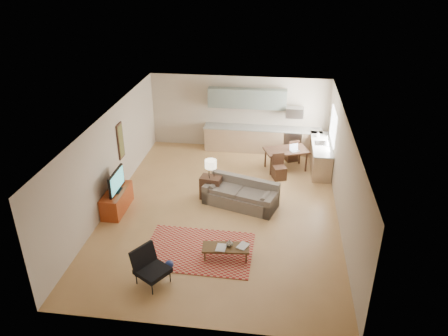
# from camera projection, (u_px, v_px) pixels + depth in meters

# --- Properties ---
(room) EXTENTS (9.00, 9.00, 9.00)m
(room) POSITION_uv_depth(u_px,v_px,m) (223.00, 166.00, 12.00)
(room) COLOR #AB7D49
(room) RESTS_ON ground
(kitchen_counter_back) EXTENTS (4.26, 0.64, 0.92)m
(kitchen_counter_back) POSITION_uv_depth(u_px,v_px,m) (262.00, 139.00, 16.00)
(kitchen_counter_back) COLOR tan
(kitchen_counter_back) RESTS_ON ground
(kitchen_counter_right) EXTENTS (0.64, 2.26, 0.92)m
(kitchen_counter_right) POSITION_uv_depth(u_px,v_px,m) (320.00, 156.00, 14.72)
(kitchen_counter_right) COLOR tan
(kitchen_counter_right) RESTS_ON ground
(kitchen_range) EXTENTS (0.62, 0.62, 0.90)m
(kitchen_range) POSITION_uv_depth(u_px,v_px,m) (292.00, 141.00, 15.88)
(kitchen_range) COLOR #A5A8AD
(kitchen_range) RESTS_ON ground
(kitchen_microwave) EXTENTS (0.62, 0.40, 0.35)m
(kitchen_microwave) POSITION_uv_depth(u_px,v_px,m) (295.00, 112.00, 15.40)
(kitchen_microwave) COLOR #A5A8AD
(kitchen_microwave) RESTS_ON room
(upper_cabinets) EXTENTS (2.80, 0.34, 0.70)m
(upper_cabinets) POSITION_uv_depth(u_px,v_px,m) (247.00, 98.00, 15.54)
(upper_cabinets) COLOR slate
(upper_cabinets) RESTS_ON room
(window_right) EXTENTS (0.02, 1.40, 1.05)m
(window_right) POSITION_uv_depth(u_px,v_px,m) (333.00, 126.00, 14.19)
(window_right) COLOR white
(window_right) RESTS_ON room
(wall_art_left) EXTENTS (0.06, 0.42, 1.10)m
(wall_art_left) POSITION_uv_depth(u_px,v_px,m) (121.00, 141.00, 13.09)
(wall_art_left) COLOR olive
(wall_art_left) RESTS_ON room
(triptych) EXTENTS (1.70, 0.04, 0.50)m
(triptych) POSITION_uv_depth(u_px,v_px,m) (236.00, 102.00, 15.80)
(triptych) COLOR beige
(triptych) RESTS_ON room
(rug) EXTENTS (2.69, 1.88, 0.02)m
(rug) POSITION_uv_depth(u_px,v_px,m) (199.00, 250.00, 10.82)
(rug) COLOR maroon
(rug) RESTS_ON floor
(sofa) EXTENTS (2.38, 1.58, 0.76)m
(sofa) POSITION_uv_depth(u_px,v_px,m) (241.00, 194.00, 12.60)
(sofa) COLOR #645B50
(sofa) RESTS_ON floor
(coffee_table) EXTENTS (1.16, 0.55, 0.34)m
(coffee_table) POSITION_uv_depth(u_px,v_px,m) (226.00, 252.00, 10.48)
(coffee_table) COLOR #432D14
(coffee_table) RESTS_ON floor
(book_a) EXTENTS (0.28, 0.35, 0.03)m
(book_a) POSITION_uv_depth(u_px,v_px,m) (216.00, 247.00, 10.37)
(book_a) COLOR maroon
(book_a) RESTS_ON coffee_table
(book_b) EXTENTS (0.46, 0.48, 0.02)m
(book_b) POSITION_uv_depth(u_px,v_px,m) (239.00, 244.00, 10.47)
(book_b) COLOR navy
(book_b) RESTS_ON coffee_table
(vase) EXTENTS (0.18, 0.18, 0.17)m
(vase) POSITION_uv_depth(u_px,v_px,m) (230.00, 243.00, 10.41)
(vase) COLOR black
(vase) RESTS_ON coffee_table
(armchair) EXTENTS (1.02, 1.02, 0.84)m
(armchair) POSITION_uv_depth(u_px,v_px,m) (152.00, 268.00, 9.59)
(armchair) COLOR black
(armchair) RESTS_ON floor
(tv_credenza) EXTENTS (0.52, 1.35, 0.62)m
(tv_credenza) POSITION_uv_depth(u_px,v_px,m) (117.00, 200.00, 12.39)
(tv_credenza) COLOR maroon
(tv_credenza) RESTS_ON floor
(tv) EXTENTS (0.10, 1.04, 0.62)m
(tv) POSITION_uv_depth(u_px,v_px,m) (116.00, 181.00, 12.11)
(tv) COLOR black
(tv) RESTS_ON tv_credenza
(console_table) EXTENTS (0.66, 0.49, 0.71)m
(console_table) POSITION_uv_depth(u_px,v_px,m) (211.00, 187.00, 12.98)
(console_table) COLOR #372217
(console_table) RESTS_ON floor
(table_lamp) EXTENTS (0.38, 0.38, 0.57)m
(table_lamp) POSITION_uv_depth(u_px,v_px,m) (211.00, 168.00, 12.70)
(table_lamp) COLOR beige
(table_lamp) RESTS_ON console_table
(dining_table) EXTENTS (1.62, 1.25, 0.72)m
(dining_table) POSITION_uv_depth(u_px,v_px,m) (286.00, 159.00, 14.71)
(dining_table) COLOR #372217
(dining_table) RESTS_ON floor
(dining_chair_near) EXTENTS (0.51, 0.52, 0.83)m
(dining_chair_near) POSITION_uv_depth(u_px,v_px,m) (280.00, 167.00, 14.07)
(dining_chair_near) COLOR #372217
(dining_chair_near) RESTS_ON floor
(dining_chair_far) EXTENTS (0.52, 0.53, 0.82)m
(dining_chair_far) POSITION_uv_depth(u_px,v_px,m) (291.00, 150.00, 15.31)
(dining_chair_far) COLOR #372217
(dining_chair_far) RESTS_ON floor
(laptop) EXTENTS (0.38, 0.34, 0.23)m
(laptop) POSITION_uv_depth(u_px,v_px,m) (295.00, 148.00, 14.38)
(laptop) COLOR #A5A8AD
(laptop) RESTS_ON dining_table
(soap_bottle) EXTENTS (0.12, 0.12, 0.19)m
(soap_bottle) POSITION_uv_depth(u_px,v_px,m) (318.00, 134.00, 14.98)
(soap_bottle) COLOR beige
(soap_bottle) RESTS_ON kitchen_counter_right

